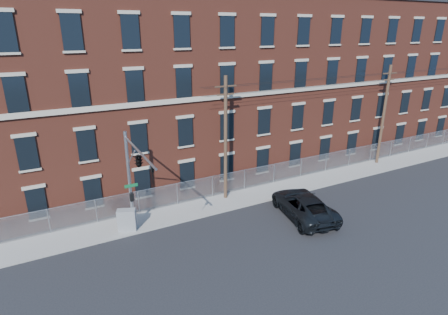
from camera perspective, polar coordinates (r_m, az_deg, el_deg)
name	(u,v)px	position (r m, az deg, el deg)	size (l,w,h in m)	color
ground	(238,237)	(25.48, 2.21, -12.26)	(140.00, 140.00, 0.00)	black
sidewalk	(322,179)	(35.58, 15.10, -3.22)	(65.00, 3.00, 0.12)	gray
mill_building	(271,80)	(40.22, 7.44, 11.87)	(55.30, 14.32, 16.30)	maroon
chain_link_fence	(314,164)	(36.10, 13.87, -1.07)	(59.06, 0.06, 1.85)	#A5A8AD
traffic_signal_mast	(136,168)	(22.91, -13.54, -1.55)	(0.90, 6.75, 7.00)	#9EA0A5
utility_pole_near	(226,137)	(28.69, 0.25, 3.18)	(1.80, 0.28, 10.00)	#483324
utility_pole_mid	(384,114)	(40.15, 23.72, 6.29)	(1.80, 0.28, 10.00)	#483324
overhead_wires	(390,75)	(39.56, 24.48, 11.61)	(40.00, 0.62, 0.62)	black
pickup_truck	(303,205)	(28.21, 12.30, -7.29)	(2.99, 6.48, 1.80)	black
utility_cabinet	(127,220)	(26.48, -14.97, -9.42)	(1.24, 0.62, 1.55)	slate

